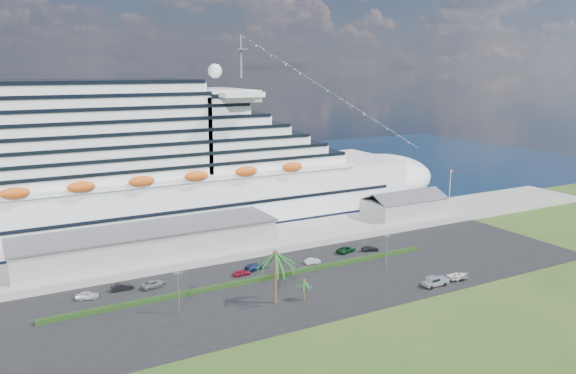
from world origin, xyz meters
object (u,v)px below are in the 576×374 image
cruise_ship (136,174)px  boat_trailer (458,276)px  pickup_truck (435,281)px  parked_car_3 (255,266)px

cruise_ship → boat_trailer: (51.44, -68.15, -15.47)m
pickup_truck → boat_trailer: size_ratio=1.00×
cruise_ship → pickup_truck: bearing=-56.7°
parked_car_3 → boat_trailer: 44.49m
cruise_ship → boat_trailer: bearing=-53.0°
pickup_truck → cruise_ship: bearing=123.3°
cruise_ship → pickup_truck: cruise_ship is taller
cruise_ship → parked_car_3: cruise_ship is taller
parked_car_3 → pickup_truck: pickup_truck is taller
parked_car_3 → pickup_truck: 39.40m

